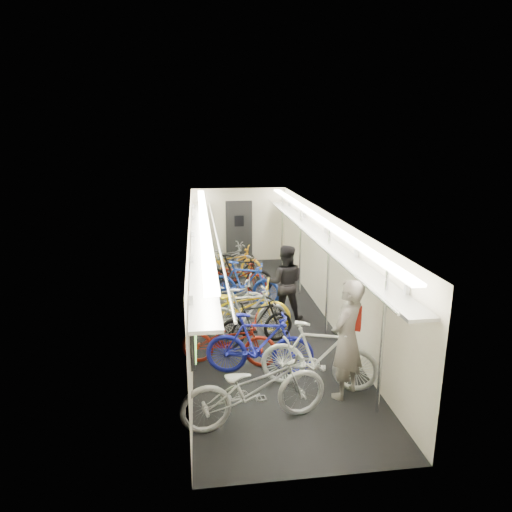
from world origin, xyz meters
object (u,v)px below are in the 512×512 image
object	(u,v)px
passenger_mid	(285,283)
bicycle_0	(255,388)
passenger_near	(347,339)
bicycle_1	(260,344)
backpack	(353,318)

from	to	relation	value
passenger_mid	bicycle_0	bearing A→B (deg)	85.98
passenger_near	passenger_mid	world-z (taller)	passenger_near
bicycle_1	passenger_near	world-z (taller)	passenger_near
passenger_near	backpack	bearing A→B (deg)	175.41
bicycle_0	passenger_mid	xyz separation A→B (m)	(1.16, 3.74, 0.29)
backpack	passenger_mid	bearing A→B (deg)	122.75
bicycle_0	bicycle_1	bearing A→B (deg)	-20.83
bicycle_0	backpack	xyz separation A→B (m)	(1.63, 0.64, 0.71)
bicycle_1	passenger_near	size ratio (longest dim) A/B	0.97
bicycle_0	backpack	size ratio (longest dim) A/B	5.67
bicycle_1	backpack	size ratio (longest dim) A/B	4.93
passenger_near	backpack	xyz separation A→B (m)	(0.11, 0.09, 0.31)
bicycle_0	bicycle_1	world-z (taller)	bicycle_0
bicycle_1	passenger_near	xyz separation A→B (m)	(1.26, -0.83, 0.40)
bicycle_1	passenger_mid	xyz separation A→B (m)	(0.90, 2.37, 0.30)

